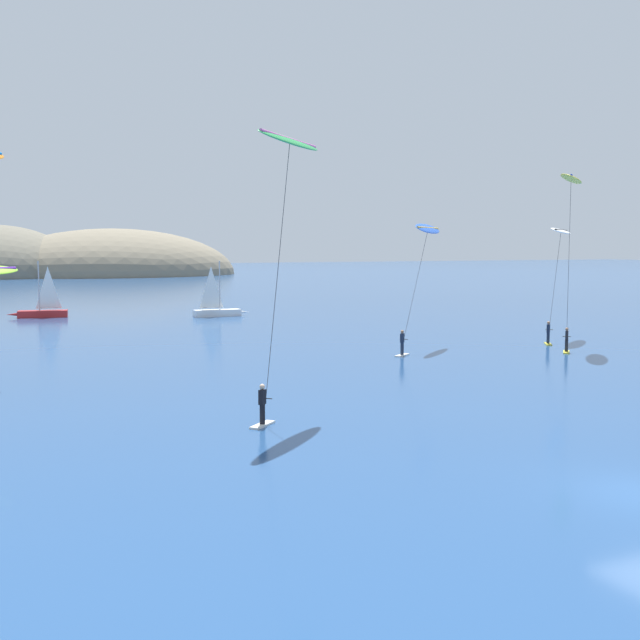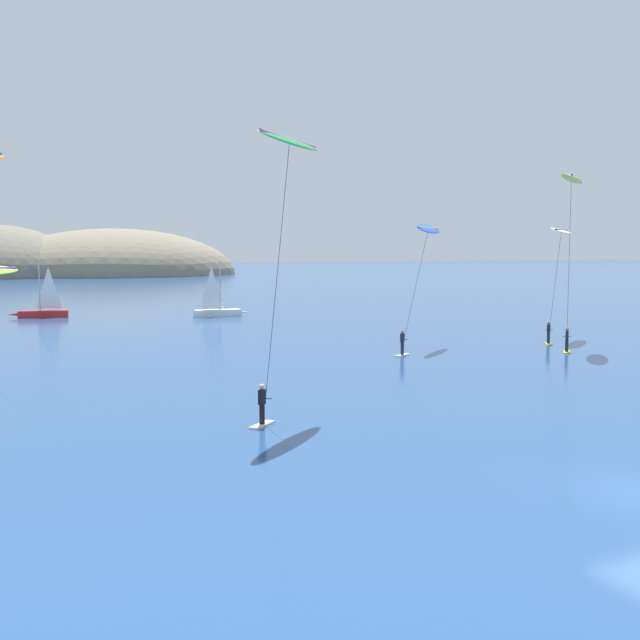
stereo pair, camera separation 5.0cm
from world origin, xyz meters
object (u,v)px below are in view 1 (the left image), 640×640
(sailboat_near, at_px, (220,310))
(sailboat_far, at_px, (40,311))
(kitesurfer_white, at_px, (560,238))
(kitesurfer_yellow, at_px, (571,191))
(kitesurfer_green, at_px, (287,163))
(kitesurfer_blue, at_px, (426,239))

(sailboat_near, height_order, sailboat_far, same)
(kitesurfer_white, relative_size, kitesurfer_yellow, 0.71)
(kitesurfer_white, bearing_deg, kitesurfer_yellow, -126.14)
(sailboat_far, bearing_deg, kitesurfer_yellow, -53.32)
(sailboat_near, bearing_deg, sailboat_far, 158.82)
(sailboat_near, distance_m, kitesurfer_white, 35.69)
(sailboat_near, relative_size, kitesurfer_yellow, 0.48)
(sailboat_far, relative_size, kitesurfer_white, 0.69)
(sailboat_far, distance_m, kitesurfer_green, 54.63)
(kitesurfer_yellow, distance_m, kitesurfer_green, 29.08)
(kitesurfer_white, height_order, kitesurfer_green, kitesurfer_green)
(sailboat_near, xyz_separation_m, sailboat_far, (-16.92, 6.56, 0.00))
(sailboat_far, xyz_separation_m, kitesurfer_blue, (22.38, -36.57, 7.08))
(kitesurfer_blue, xyz_separation_m, kitesurfer_yellow, (8.63, -5.07, 3.34))
(sailboat_far, distance_m, kitesurfer_white, 50.96)
(sailboat_near, bearing_deg, kitesurfer_blue, -79.69)
(sailboat_far, height_order, kitesurfer_white, kitesurfer_white)
(kitesurfer_yellow, bearing_deg, kitesurfer_green, -155.92)
(sailboat_near, height_order, kitesurfer_white, kitesurfer_white)
(sailboat_near, relative_size, kitesurfer_green, 0.49)
(kitesurfer_blue, distance_m, kitesurfer_yellow, 10.55)
(kitesurfer_blue, relative_size, kitesurfer_white, 1.02)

